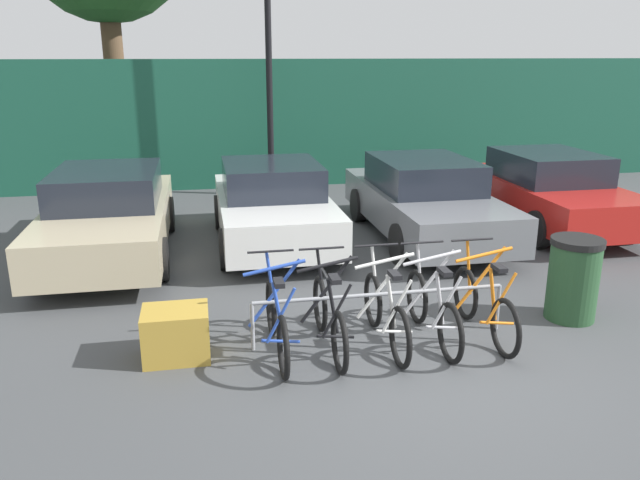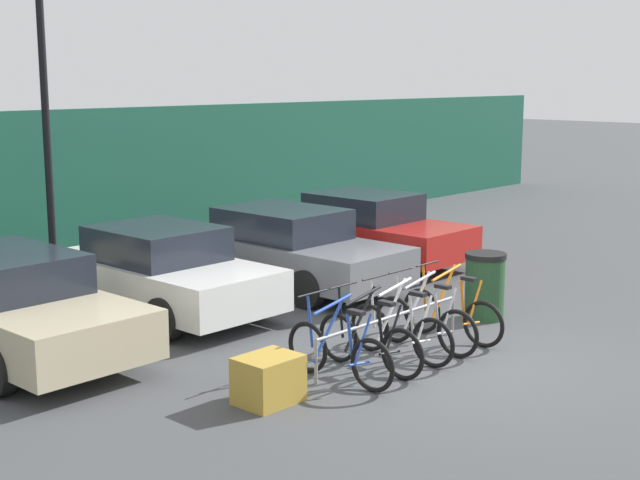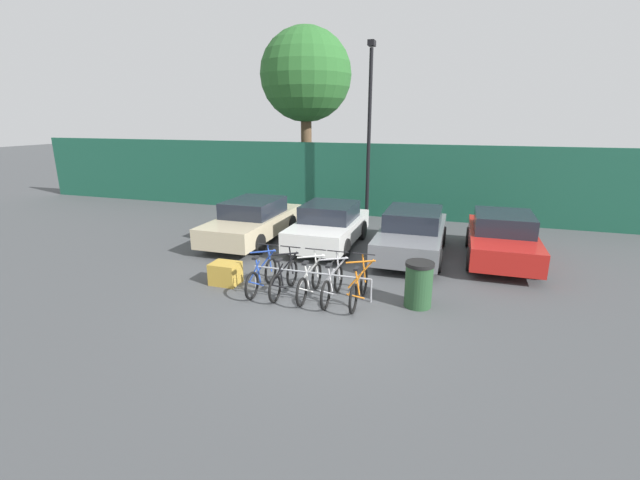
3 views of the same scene
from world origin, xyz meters
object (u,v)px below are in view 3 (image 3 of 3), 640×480
object	(u,v)px
car_white	(329,225)
lamp_post	(369,126)
cargo_crate	(225,273)
bike_rack	(311,276)
tree_behind_hoarding	(306,76)
car_red	(502,237)
bicycle_orange	(359,288)
bicycle_blue	(262,276)
trash_bin	(419,284)
car_beige	(253,220)
bicycle_silver	(332,284)
car_grey	(412,233)
bicycle_black	(284,279)
bicycle_white	(309,282)

from	to	relation	value
car_white	lamp_post	xyz separation A→B (m)	(0.42, 3.86, 3.06)
car_white	cargo_crate	bearing A→B (deg)	-110.92
bike_rack	lamp_post	size ratio (longest dim) A/B	0.44
tree_behind_hoarding	car_red	bearing A→B (deg)	-37.71
car_white	tree_behind_hoarding	distance (m)	9.01
bike_rack	lamp_post	xyz separation A→B (m)	(-0.33, 7.83, 3.27)
bicycle_orange	lamp_post	size ratio (longest dim) A/B	0.25
car_red	lamp_post	size ratio (longest dim) A/B	0.62
bicycle_blue	cargo_crate	world-z (taller)	bicycle_blue
car_red	trash_bin	world-z (taller)	car_red
car_beige	car_white	size ratio (longest dim) A/B	1.15
lamp_post	bike_rack	bearing A→B (deg)	-87.62
bicycle_orange	trash_bin	xyz separation A→B (m)	(1.28, 0.27, 0.14)
bike_rack	bicycle_silver	bearing A→B (deg)	-14.46
bicycle_blue	bicycle_orange	bearing A→B (deg)	-1.00
car_grey	cargo_crate	distance (m)	5.74
bicycle_orange	lamp_post	xyz separation A→B (m)	(-1.53, 7.97, 3.37)
car_red	car_white	bearing A→B (deg)	-178.00
car_red	lamp_post	distance (m)	6.77
bicycle_silver	tree_behind_hoarding	distance (m)	12.90
bicycle_silver	car_grey	distance (m)	4.25
cargo_crate	trash_bin	bearing A→B (deg)	1.72
bicycle_black	bicycle_white	xyz separation A→B (m)	(0.64, 0.00, 0.00)
bike_rack	tree_behind_hoarding	distance (m)	12.54
bicycle_white	car_white	xyz separation A→B (m)	(-0.77, 4.11, 0.31)
bicycle_blue	bicycle_silver	xyz separation A→B (m)	(1.78, 0.00, 0.00)
bike_rack	lamp_post	bearing A→B (deg)	92.38
bicycle_black	car_beige	world-z (taller)	car_beige
bicycle_black	car_white	xyz separation A→B (m)	(-0.13, 4.11, 0.31)
car_beige	lamp_post	size ratio (longest dim) A/B	0.68
bike_rack	bicycle_silver	distance (m)	0.60
car_beige	car_white	world-z (taller)	same
car_grey	car_beige	bearing A→B (deg)	-179.42
bicycle_black	bicycle_blue	bearing A→B (deg)	-178.91
car_white	trash_bin	world-z (taller)	car_white
car_white	cargo_crate	xyz separation A→B (m)	(-1.52, -3.98, -0.42)
bicycle_black	bicycle_white	world-z (taller)	same
bicycle_blue	car_grey	size ratio (longest dim) A/B	0.38
bike_rack	bicycle_orange	size ratio (longest dim) A/B	1.72
bicycle_blue	cargo_crate	xyz separation A→B (m)	(-1.07, 0.13, -0.10)
bicycle_orange	tree_behind_hoarding	bearing A→B (deg)	114.83
bicycle_white	trash_bin	distance (m)	2.48
bike_rack	car_red	xyz separation A→B (m)	(4.47, 4.14, 0.22)
car_grey	cargo_crate	size ratio (longest dim) A/B	6.44
bicycle_silver	lamp_post	distance (m)	8.70
bicycle_blue	lamp_post	world-z (taller)	lamp_post
lamp_post	bicycle_silver	bearing A→B (deg)	-83.55
tree_behind_hoarding	car_grey	bearing A→B (deg)	-49.18
bike_rack	car_grey	world-z (taller)	car_grey
lamp_post	trash_bin	bearing A→B (deg)	-69.96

